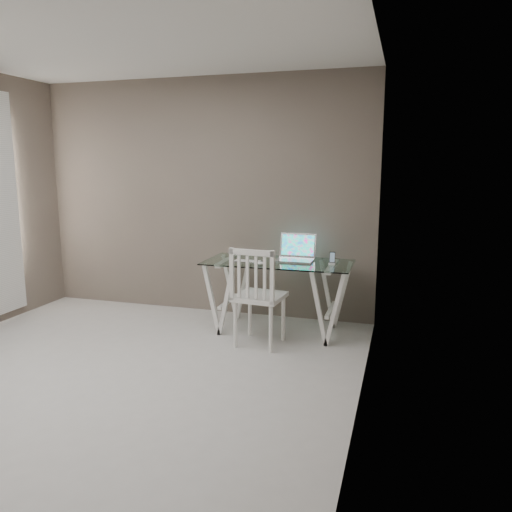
% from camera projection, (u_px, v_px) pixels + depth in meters
% --- Properties ---
extents(room, '(4.50, 4.52, 2.71)m').
position_uv_depth(room, '(76.00, 166.00, 3.63)').
color(room, '#B8B5B0').
rests_on(room, ground).
extents(desk, '(1.50, 0.70, 0.75)m').
position_uv_depth(desk, '(278.00, 296.00, 5.18)').
color(desk, silver).
rests_on(desk, ground).
extents(chair, '(0.48, 0.48, 0.97)m').
position_uv_depth(chair, '(257.00, 292.00, 4.71)').
color(chair, white).
rests_on(chair, ground).
extents(laptop, '(0.38, 0.34, 0.26)m').
position_uv_depth(laptop, '(296.00, 254.00, 5.20)').
color(laptop, silver).
rests_on(laptop, desk).
extents(keyboard, '(0.28, 0.12, 0.01)m').
position_uv_depth(keyboard, '(247.00, 261.00, 5.12)').
color(keyboard, silver).
rests_on(keyboard, desk).
extents(mouse, '(0.11, 0.06, 0.03)m').
position_uv_depth(mouse, '(259.00, 263.00, 4.95)').
color(mouse, white).
rests_on(mouse, desk).
extents(phone_dock, '(0.07, 0.07, 0.12)m').
position_uv_depth(phone_dock, '(332.00, 261.00, 4.98)').
color(phone_dock, white).
rests_on(phone_dock, desk).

